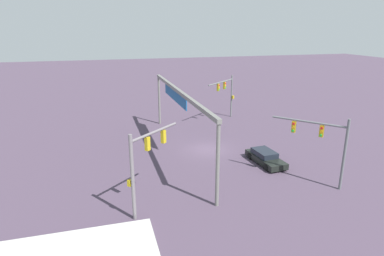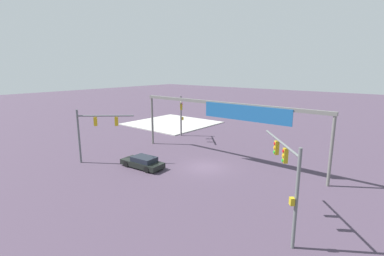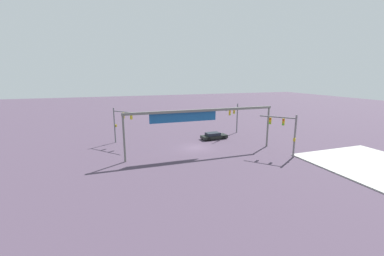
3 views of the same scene
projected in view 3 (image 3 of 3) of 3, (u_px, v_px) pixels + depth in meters
name	position (u px, v px, depth m)	size (l,w,h in m)	color
ground_plane	(196.00, 148.00, 39.71)	(213.96, 213.96, 0.00)	#463849
sidewalk_corner	(373.00, 165.00, 32.01)	(13.93, 13.73, 0.15)	#B2B0AA
traffic_signal_near_corner	(234.00, 114.00, 48.05)	(4.69, 4.05, 5.86)	#5A5D60
traffic_signal_opposite_side	(121.00, 120.00, 41.18)	(4.30, 5.32, 6.00)	#5A5F5F
traffic_signal_cross_street	(287.00, 129.00, 34.76)	(3.50, 4.10, 6.05)	slate
overhead_sign_gantry	(198.00, 116.00, 35.58)	(22.72, 0.43, 6.59)	slate
sedan_car_approaching	(214.00, 136.00, 45.06)	(4.87, 2.21, 1.21)	black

